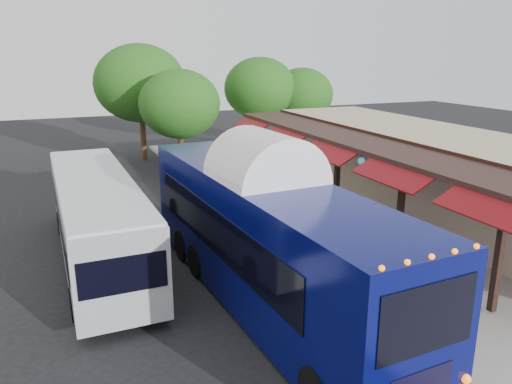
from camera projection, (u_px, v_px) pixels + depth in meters
name	position (u px, v px, depth m)	size (l,w,h in m)	color
ground	(297.00, 281.00, 15.56)	(90.00, 90.00, 0.00)	black
sidewalk	(360.00, 220.00, 20.94)	(10.00, 40.00, 0.15)	#9E9B93
curb	(251.00, 236.00, 19.12)	(0.20, 40.00, 0.16)	gray
station_shelter	(428.00, 172.00, 21.69)	(8.15, 20.00, 3.60)	tan
coach_bus	(265.00, 233.00, 13.73)	(3.30, 12.28, 3.89)	#060A4D
city_bus	(97.00, 216.00, 16.64)	(2.57, 10.83, 2.90)	#95989D
ped_a	(310.00, 200.00, 20.50)	(0.62, 0.41, 1.70)	black
ped_b	(362.00, 231.00, 16.93)	(0.85, 0.66, 1.75)	black
ped_c	(229.00, 185.00, 22.57)	(1.08, 0.45, 1.85)	black
ped_d	(280.00, 192.00, 21.78)	(1.07, 0.61, 1.65)	black
sign_board	(357.00, 213.00, 19.10)	(0.19, 0.51, 1.14)	black
tree_left	(180.00, 104.00, 28.58)	(4.66, 4.66, 5.97)	#382314
tree_mid	(260.00, 88.00, 35.34)	(5.11, 5.11, 6.55)	#382314
tree_right	(302.00, 95.00, 36.38)	(4.51, 4.51, 5.78)	#382314
tree_far	(140.00, 83.00, 31.59)	(5.79, 5.79, 7.41)	#382314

